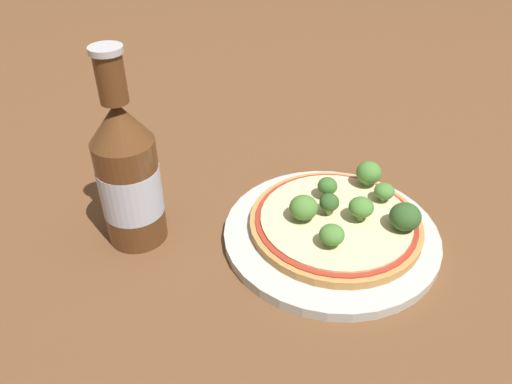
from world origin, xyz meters
TOP-DOWN VIEW (x-y plane):
  - ground_plane at (0.00, 0.00)m, footprint 3.00×3.00m
  - plate at (-0.02, -0.01)m, footprint 0.24×0.24m
  - pizza at (-0.01, -0.01)m, footprint 0.19×0.19m
  - broccoli_floret_0 at (-0.01, 0.00)m, footprint 0.02×0.02m
  - broccoli_floret_1 at (0.05, -0.04)m, footprint 0.02×0.02m
  - broccoli_floret_2 at (-0.03, 0.02)m, footprint 0.03×0.03m
  - broccoli_floret_3 at (-0.06, -0.02)m, footprint 0.03×0.03m
  - broccoli_floret_4 at (0.02, 0.01)m, footprint 0.02×0.02m
  - broccoli_floret_5 at (0.07, -0.02)m, footprint 0.03×0.03m
  - broccoli_floret_6 at (0.00, -0.03)m, footprint 0.03×0.03m
  - broccoli_floret_7 at (0.01, -0.08)m, footprint 0.03×0.03m
  - beer_bottle at (-0.12, 0.18)m, footprint 0.07×0.07m

SIDE VIEW (x-z plane):
  - ground_plane at x=0.00m, z-range 0.00..0.00m
  - plate at x=-0.02m, z-range 0.00..0.01m
  - pizza at x=-0.01m, z-range 0.01..0.03m
  - broccoli_floret_1 at x=0.05m, z-range 0.03..0.05m
  - broccoli_floret_3 at x=-0.06m, z-range 0.03..0.05m
  - broccoli_floret_7 at x=0.01m, z-range 0.03..0.06m
  - broccoli_floret_0 at x=-0.01m, z-range 0.03..0.05m
  - broccoli_floret_2 at x=-0.03m, z-range 0.03..0.06m
  - broccoli_floret_4 at x=0.02m, z-range 0.03..0.06m
  - broccoli_floret_6 at x=0.00m, z-range 0.03..0.06m
  - broccoli_floret_5 at x=0.07m, z-range 0.03..0.06m
  - beer_bottle at x=-0.12m, z-range -0.03..0.19m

